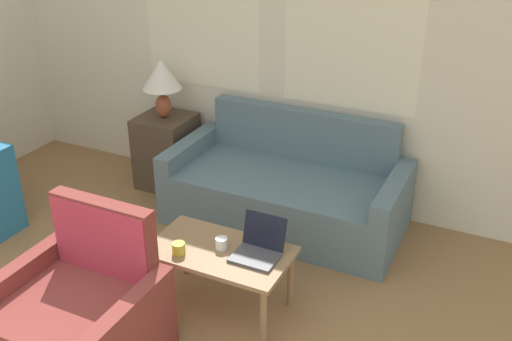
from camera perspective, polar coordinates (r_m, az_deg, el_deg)
wall_back at (r=5.01m, az=2.51°, el=11.46°), size 6.34×0.06×2.60m
couch at (r=4.90m, az=3.04°, el=-1.98°), size 1.89×0.89×0.87m
armchair at (r=3.74m, az=-16.29°, el=-13.25°), size 0.89×0.78×0.91m
side_table at (r=5.51m, az=-8.48°, el=1.85°), size 0.47×0.47×0.67m
table_lamp at (r=5.27m, az=-8.98°, el=8.68°), size 0.34×0.34×0.52m
coffee_table at (r=3.89m, az=-3.43°, el=-8.22°), size 0.92×0.52×0.44m
laptop at (r=3.78m, az=0.25°, el=-7.33°), size 0.28×0.28×0.24m
cup_navy at (r=3.86m, az=-3.31°, el=-6.93°), size 0.08×0.08×0.07m
cup_yellow at (r=3.83m, az=-7.37°, el=-7.36°), size 0.08×0.08×0.07m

